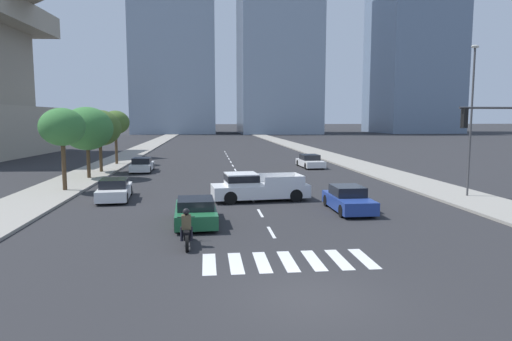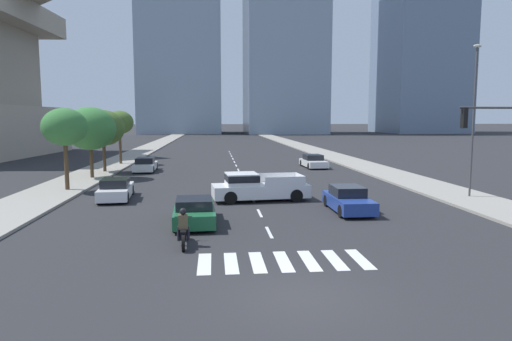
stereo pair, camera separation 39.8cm
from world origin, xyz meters
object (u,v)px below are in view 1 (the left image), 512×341
at_px(sedan_white_1, 115,190).
at_px(traffic_signal_near, 505,139).
at_px(street_lamp_east, 472,111).
at_px(motorcycle_lead, 186,231).
at_px(street_tree_third, 100,128).
at_px(street_tree_second, 87,129).
at_px(street_tree_fourth, 115,123).
at_px(sedan_white_3, 310,162).
at_px(sedan_green_4, 196,212).
at_px(street_tree_nearest, 62,127).
at_px(sedan_blue_0, 348,200).
at_px(sedan_white_2, 142,165).
at_px(pickup_truck, 255,187).

xyz_separation_m(sedan_white_1, traffic_signal_near, (19.00, -8.63, 3.37)).
relative_size(sedan_white_1, street_lamp_east, 0.50).
bearing_deg(motorcycle_lead, traffic_signal_near, -85.54).
bearing_deg(street_tree_third, traffic_signal_near, -44.53).
bearing_deg(motorcycle_lead, street_tree_second, 19.87).
xyz_separation_m(traffic_signal_near, street_tree_fourth, (-22.87, 29.63, 0.50)).
height_order(sedan_white_3, street_lamp_east, street_lamp_east).
bearing_deg(sedan_green_4, street_tree_nearest, 38.74).
xyz_separation_m(motorcycle_lead, street_tree_second, (-8.61, 20.12, 3.50)).
distance_m(sedan_green_4, street_tree_third, 22.88).
xyz_separation_m(sedan_blue_0, street_tree_nearest, (-16.86, 8.10, 3.70)).
xyz_separation_m(street_tree_nearest, street_tree_third, (0.00, 10.59, -0.26)).
height_order(street_tree_third, street_tree_fourth, street_tree_fourth).
xyz_separation_m(sedan_blue_0, traffic_signal_near, (6.01, -3.81, 3.35)).
bearing_deg(motorcycle_lead, street_tree_third, 16.12).
bearing_deg(sedan_blue_0, sedan_white_3, 172.21).
xyz_separation_m(street_tree_nearest, street_tree_fourth, (0.00, 17.73, 0.15)).
bearing_deg(street_tree_fourth, street_tree_nearest, -90.00).
height_order(sedan_white_2, street_tree_third, street_tree_third).
relative_size(pickup_truck, traffic_signal_near, 1.05).
bearing_deg(street_tree_fourth, sedan_blue_0, -56.86).
bearing_deg(street_tree_second, street_lamp_east, -24.09).
height_order(pickup_truck, traffic_signal_near, traffic_signal_near).
bearing_deg(street_tree_second, sedan_white_3, 19.45).
relative_size(sedan_white_2, street_tree_third, 0.85).
xyz_separation_m(sedan_white_1, street_tree_nearest, (-3.87, 3.27, 3.71)).
height_order(pickup_truck, sedan_green_4, pickup_truck).
xyz_separation_m(motorcycle_lead, sedan_blue_0, (8.25, 5.75, 0.02)).
bearing_deg(street_tree_third, sedan_white_2, 14.65).
relative_size(street_tree_second, street_tree_third, 1.03).
xyz_separation_m(sedan_white_1, street_tree_third, (-3.87, 13.87, 3.45)).
relative_size(street_tree_third, street_tree_fourth, 0.99).
relative_size(street_lamp_east, street_tree_second, 1.61).
height_order(sedan_white_1, sedan_green_4, sedan_white_1).
xyz_separation_m(sedan_white_1, sedan_white_3, (15.92, 16.54, -0.00)).
bearing_deg(street_tree_fourth, street_tree_second, -90.00).
distance_m(street_lamp_east, street_tree_fourth, 34.16).
xyz_separation_m(sedan_white_2, sedan_white_3, (16.30, 1.76, -0.01)).
bearing_deg(street_lamp_east, sedan_green_4, -162.79).
height_order(sedan_white_3, street_tree_second, street_tree_second).
height_order(sedan_white_2, sedan_white_3, sedan_white_2).
xyz_separation_m(street_tree_second, street_tree_fourth, (0.00, 11.45, 0.37)).
bearing_deg(sedan_white_2, sedan_green_4, -167.21).
bearing_deg(street_tree_nearest, street_lamp_east, -11.32).
bearing_deg(sedan_green_4, sedan_blue_0, -77.52).
bearing_deg(sedan_white_2, pickup_truck, -152.33).
bearing_deg(street_tree_nearest, sedan_white_1, -40.25).
relative_size(sedan_white_1, street_tree_second, 0.80).
relative_size(sedan_white_1, sedan_white_3, 0.95).
xyz_separation_m(pickup_truck, sedan_green_4, (-3.42, -5.69, -0.24)).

